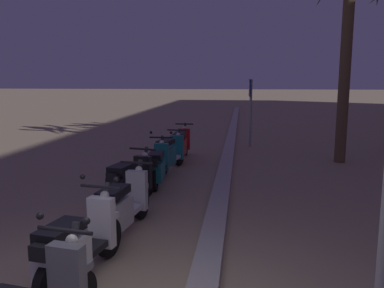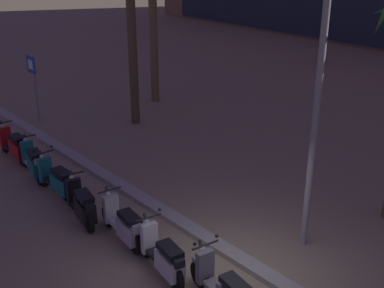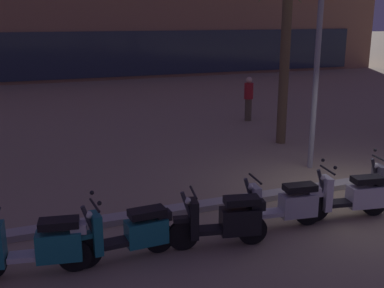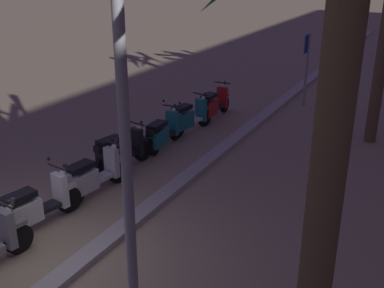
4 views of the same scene
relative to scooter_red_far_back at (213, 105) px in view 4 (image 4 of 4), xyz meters
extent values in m
plane|color=#9E896B|center=(8.31, 0.78, -0.46)|extent=(200.00, 200.00, 0.00)
cube|color=#ADA89E|center=(8.31, 1.36, -0.40)|extent=(60.00, 0.36, 0.12)
cylinder|color=black|center=(-0.83, 0.01, -0.20)|extent=(0.52, 0.10, 0.52)
cylinder|color=black|center=(0.51, 0.00, -0.20)|extent=(0.52, 0.10, 0.52)
cube|color=black|center=(-0.21, 0.00, -0.14)|extent=(0.60, 0.28, 0.08)
cube|color=red|center=(0.29, 0.00, -0.02)|extent=(0.68, 0.32, 0.46)
cube|color=black|center=(0.31, 0.00, 0.35)|extent=(0.60, 0.30, 0.12)
cube|color=red|center=(-0.65, 0.00, 0.09)|extent=(0.14, 0.34, 0.66)
cube|color=red|center=(-0.83, 0.01, 0.09)|extent=(0.32, 0.16, 0.08)
cylinder|color=#333338|center=(-0.73, 0.00, 0.24)|extent=(0.28, 0.07, 0.69)
cylinder|color=black|center=(-0.65, 0.00, 0.56)|extent=(0.04, 0.56, 0.04)
sphere|color=white|center=(-0.75, 0.00, 0.42)|extent=(0.12, 0.12, 0.12)
cube|color=black|center=(0.59, 0.00, 0.25)|extent=(0.24, 0.20, 0.16)
cylinder|color=black|center=(0.70, 0.05, -0.20)|extent=(0.53, 0.19, 0.52)
cylinder|color=black|center=(1.94, -0.17, -0.20)|extent=(0.53, 0.19, 0.52)
cube|color=silver|center=(1.27, -0.05, -0.14)|extent=(0.64, 0.38, 0.08)
cube|color=#197075|center=(1.72, -0.13, -0.01)|extent=(0.73, 0.44, 0.46)
cube|color=black|center=(1.74, -0.13, 0.35)|extent=(0.64, 0.40, 0.12)
cube|color=#197075|center=(0.88, 0.02, 0.09)|extent=(0.20, 0.36, 0.66)
cube|color=#197075|center=(0.70, 0.05, 0.09)|extent=(0.34, 0.21, 0.08)
cylinder|color=#333338|center=(0.80, 0.04, 0.24)|extent=(0.29, 0.12, 0.69)
cylinder|color=black|center=(0.88, 0.02, 0.56)|extent=(0.14, 0.56, 0.04)
sphere|color=white|center=(0.78, 0.04, 0.42)|extent=(0.12, 0.12, 0.12)
cube|color=silver|center=(2.01, -0.18, 0.25)|extent=(0.27, 0.24, 0.16)
cylinder|color=black|center=(2.11, -0.14, -0.20)|extent=(0.52, 0.13, 0.52)
cylinder|color=black|center=(3.33, -0.07, -0.20)|extent=(0.52, 0.13, 0.52)
cube|color=black|center=(2.67, -0.11, -0.14)|extent=(0.61, 0.31, 0.08)
cube|color=#197075|center=(3.11, -0.08, -0.05)|extent=(0.70, 0.36, 0.42)
cube|color=black|center=(3.13, -0.08, 0.28)|extent=(0.62, 0.33, 0.12)
cube|color=#197075|center=(2.29, -0.13, 0.09)|extent=(0.16, 0.35, 0.66)
cube|color=#197075|center=(2.11, -0.14, 0.09)|extent=(0.33, 0.18, 0.08)
cylinder|color=#333338|center=(2.21, -0.13, 0.24)|extent=(0.29, 0.09, 0.69)
cylinder|color=black|center=(2.29, -0.13, 0.56)|extent=(0.07, 0.56, 0.04)
sphere|color=white|center=(2.19, -0.13, 0.42)|extent=(0.12, 0.12, 0.12)
cube|color=black|center=(3.41, -0.06, 0.18)|extent=(0.25, 0.21, 0.16)
sphere|color=black|center=(2.32, -0.37, 0.68)|extent=(0.07, 0.07, 0.07)
sphere|color=black|center=(2.30, 0.11, 0.68)|extent=(0.07, 0.07, 0.07)
cylinder|color=black|center=(3.73, -0.14, -0.20)|extent=(0.53, 0.20, 0.52)
cylinder|color=black|center=(4.92, -0.39, -0.20)|extent=(0.53, 0.20, 0.52)
cube|color=black|center=(4.28, -0.25, -0.14)|extent=(0.64, 0.40, 0.08)
cube|color=black|center=(4.71, -0.34, -0.01)|extent=(0.73, 0.45, 0.46)
cube|color=black|center=(4.73, -0.34, 0.35)|extent=(0.65, 0.42, 0.12)
cube|color=black|center=(3.91, -0.17, 0.09)|extent=(0.21, 0.36, 0.66)
cube|color=black|center=(3.73, -0.14, 0.09)|extent=(0.35, 0.22, 0.08)
cylinder|color=#333338|center=(3.83, -0.16, 0.24)|extent=(0.29, 0.13, 0.69)
cylinder|color=black|center=(3.91, -0.17, 0.56)|extent=(0.15, 0.56, 0.04)
sphere|color=white|center=(3.81, -0.15, 0.42)|extent=(0.12, 0.12, 0.12)
cube|color=black|center=(5.00, -0.40, 0.25)|extent=(0.28, 0.24, 0.16)
cylinder|color=black|center=(5.02, 0.07, -0.20)|extent=(0.53, 0.16, 0.52)
cylinder|color=black|center=(6.29, -0.08, -0.20)|extent=(0.53, 0.16, 0.52)
cube|color=silver|center=(5.60, 0.00, -0.14)|extent=(0.63, 0.35, 0.08)
cube|color=silver|center=(6.07, -0.06, -0.04)|extent=(0.71, 0.40, 0.43)
cube|color=black|center=(6.09, -0.06, 0.30)|extent=(0.63, 0.37, 0.12)
cube|color=silver|center=(5.20, 0.05, 0.09)|extent=(0.18, 0.35, 0.66)
cube|color=silver|center=(5.02, 0.07, 0.09)|extent=(0.34, 0.20, 0.08)
cylinder|color=#333338|center=(5.12, 0.06, 0.24)|extent=(0.29, 0.10, 0.69)
cylinder|color=black|center=(5.20, 0.05, 0.56)|extent=(0.11, 0.56, 0.04)
sphere|color=white|center=(5.10, 0.06, 0.42)|extent=(0.12, 0.12, 0.12)
cube|color=silver|center=(6.37, -0.09, 0.20)|extent=(0.26, 0.23, 0.16)
cylinder|color=black|center=(6.54, 0.01, -0.20)|extent=(0.53, 0.19, 0.52)
cylinder|color=black|center=(7.77, -0.19, -0.20)|extent=(0.53, 0.19, 0.52)
cube|color=black|center=(7.10, -0.08, -0.14)|extent=(0.64, 0.38, 0.08)
cube|color=white|center=(7.55, -0.16, -0.04)|extent=(0.72, 0.43, 0.43)
cube|color=black|center=(7.57, -0.16, 0.30)|extent=(0.64, 0.40, 0.12)
cube|color=white|center=(6.72, -0.02, 0.09)|extent=(0.20, 0.36, 0.66)
cube|color=white|center=(6.54, 0.01, 0.09)|extent=(0.34, 0.21, 0.08)
cylinder|color=#333338|center=(6.64, 0.00, 0.24)|extent=(0.29, 0.12, 0.69)
cylinder|color=black|center=(6.72, -0.02, 0.56)|extent=(0.13, 0.56, 0.04)
sphere|color=white|center=(6.62, 0.00, 0.42)|extent=(0.12, 0.12, 0.12)
cube|color=black|center=(7.85, -0.21, 0.20)|extent=(0.27, 0.24, 0.16)
sphere|color=black|center=(6.70, -0.26, 0.68)|extent=(0.07, 0.07, 0.07)
sphere|color=black|center=(6.78, 0.22, 0.68)|extent=(0.07, 0.07, 0.07)
cylinder|color=black|center=(8.00, 0.21, -0.20)|extent=(0.53, 0.18, 0.52)
cube|color=slate|center=(8.18, 0.18, 0.09)|extent=(0.19, 0.36, 0.66)
cube|color=slate|center=(8.00, 0.21, 0.09)|extent=(0.34, 0.21, 0.08)
cylinder|color=#333338|center=(8.10, 0.20, 0.24)|extent=(0.29, 0.11, 0.69)
cylinder|color=black|center=(8.18, 0.18, 0.56)|extent=(0.13, 0.56, 0.04)
sphere|color=white|center=(8.08, 0.20, 0.42)|extent=(0.12, 0.12, 0.12)
sphere|color=black|center=(8.24, 0.42, 0.68)|extent=(0.07, 0.07, 0.07)
cylinder|color=#939399|center=(-2.81, 2.08, 0.74)|extent=(0.09, 0.09, 2.40)
cube|color=#1947B7|center=(-2.81, 2.02, 1.64)|extent=(0.60, 0.04, 0.60)
cube|color=white|center=(-2.81, 2.01, 1.64)|extent=(0.33, 0.02, 0.33)
cylinder|color=brown|center=(9.07, 5.33, 2.27)|extent=(0.30, 0.30, 5.47)
cylinder|color=#939399|center=(8.44, 2.88, 2.80)|extent=(0.14, 0.14, 6.52)
camera|label=1|loc=(11.43, 1.76, 1.91)|focal=37.02mm
camera|label=2|loc=(13.86, -5.12, 5.76)|focal=47.03mm
camera|label=3|loc=(1.20, -6.95, 3.35)|focal=44.02mm
camera|label=4|loc=(12.57, 5.97, 4.18)|focal=43.76mm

